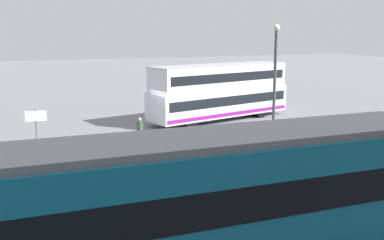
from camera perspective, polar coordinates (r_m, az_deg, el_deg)
ground_plane at (r=29.13m, az=-2.42°, el=-1.21°), size 160.00×160.00×0.00m
double_decker_bus at (r=32.15m, az=3.55°, el=3.57°), size 11.21×5.05×3.93m
tram_yellow at (r=11.76m, az=0.38°, el=-10.30°), size 14.33×2.91×3.59m
pedestrian_near_railing at (r=24.87m, az=-6.55°, el=-1.23°), size 0.43×0.43×1.59m
pedestrian_crossing at (r=20.77m, az=5.90°, el=-3.54°), size 0.45×0.45×1.66m
pedestrian_railing at (r=23.43m, az=-8.27°, el=-2.47°), size 6.98×0.13×1.08m
info_sign at (r=23.14m, az=-18.92°, el=-0.62°), size 1.00×0.16×2.53m
street_lamp at (r=24.22m, az=10.35°, el=5.36°), size 0.36×0.36×6.54m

